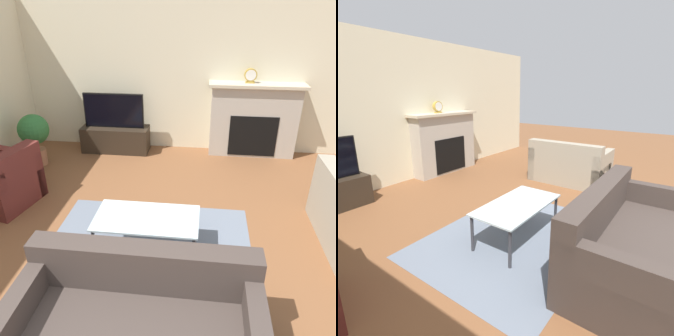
% 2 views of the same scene
% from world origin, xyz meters
% --- Properties ---
extents(wall_back, '(8.82, 0.06, 2.70)m').
position_xyz_m(wall_back, '(0.00, 4.95, 1.35)').
color(wall_back, beige).
rests_on(wall_back, ground_plane).
extents(area_rug, '(2.31, 1.79, 0.00)m').
position_xyz_m(area_rug, '(-0.22, 1.97, 0.00)').
color(area_rug, slate).
rests_on(area_rug, ground_plane).
extents(fireplace, '(1.60, 0.39, 1.28)m').
position_xyz_m(fireplace, '(1.18, 4.75, 0.67)').
color(fireplace, '#B2A899').
rests_on(fireplace, ground_plane).
extents(couch_sectional, '(1.82, 0.89, 0.82)m').
position_xyz_m(couch_sectional, '(-0.07, 0.76, 0.29)').
color(couch_sectional, '#3D332D').
rests_on(couch_sectional, ground_plane).
extents(couch_loveseat, '(0.88, 1.41, 0.82)m').
position_xyz_m(couch_loveseat, '(2.14, 2.28, 0.29)').
color(couch_loveseat, '#9E937F').
rests_on(couch_loveseat, ground_plane).
extents(coffee_table, '(1.11, 0.59, 0.45)m').
position_xyz_m(coffee_table, '(-0.22, 1.95, 0.41)').
color(coffee_table, '#333338').
rests_on(coffee_table, ground_plane).
extents(mantel_clock, '(0.21, 0.07, 0.24)m').
position_xyz_m(mantel_clock, '(1.05, 4.75, 1.41)').
color(mantel_clock, '#B79338').
rests_on(mantel_clock, fireplace).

